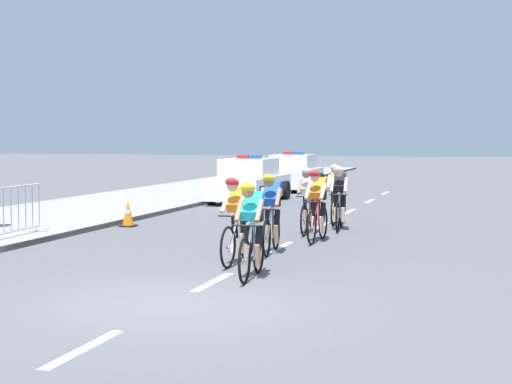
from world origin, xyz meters
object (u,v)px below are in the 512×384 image
(police_car_second, at_px, (294,174))
(traffic_cone_near, at_px, (128,214))
(cyclist_sixth, at_px, (336,194))
(cyclist_lead, at_px, (252,229))
(cyclist_seventh, at_px, (339,197))
(cyclist_third, at_px, (271,212))
(cyclist_fifth, at_px, (308,200))
(police_car_nearest, at_px, (250,182))
(crowd_barrier_middle, at_px, (11,212))
(cyclist_second, at_px, (237,219))
(cyclist_fourth, at_px, (317,205))

(police_car_second, relative_size, traffic_cone_near, 6.97)
(cyclist_sixth, bearing_deg, cyclist_lead, -88.50)
(cyclist_seventh, bearing_deg, traffic_cone_near, -172.04)
(cyclist_third, height_order, cyclist_fifth, same)
(police_car_nearest, distance_m, crowd_barrier_middle, 11.59)
(cyclist_lead, height_order, crowd_barrier_middle, cyclist_lead)
(cyclist_sixth, xyz_separation_m, traffic_cone_near, (-4.82, -1.95, -0.48))
(cyclist_second, bearing_deg, police_car_nearest, 106.21)
(cyclist_second, xyz_separation_m, cyclist_seventh, (0.76, 5.46, 0.00))
(crowd_barrier_middle, bearing_deg, cyclist_lead, -23.05)
(cyclist_lead, distance_m, cyclist_third, 2.71)
(cyclist_fifth, bearing_deg, cyclist_third, -89.68)
(cyclist_fourth, distance_m, cyclist_fifth, 1.44)
(cyclist_seventh, xyz_separation_m, crowd_barrier_middle, (-6.15, -4.17, -0.14))
(cyclist_second, xyz_separation_m, crowd_barrier_middle, (-5.39, 1.29, -0.14))
(cyclist_third, height_order, cyclist_fourth, same)
(cyclist_fifth, height_order, police_car_nearest, police_car_nearest)
(cyclist_fifth, bearing_deg, cyclist_seventh, 56.87)
(cyclist_lead, height_order, cyclist_third, same)
(cyclist_second, height_order, police_car_second, police_car_second)
(cyclist_third, bearing_deg, cyclist_second, -99.02)
(cyclist_third, distance_m, crowd_barrier_middle, 5.61)
(cyclist_fifth, xyz_separation_m, police_car_nearest, (-3.91, 8.14, -0.11))
(cyclist_third, relative_size, police_car_nearest, 0.39)
(cyclist_lead, bearing_deg, cyclist_seventh, 89.06)
(cyclist_lead, xyz_separation_m, cyclist_seventh, (0.11, 6.74, 0.00))
(cyclist_seventh, bearing_deg, crowd_barrier_middle, -145.82)
(cyclist_third, bearing_deg, traffic_cone_near, 144.00)
(cyclist_second, bearing_deg, cyclist_seventh, 82.08)
(cyclist_sixth, xyz_separation_m, cyclist_seventh, (0.32, -1.24, 0.00))
(cyclist_third, bearing_deg, cyclist_lead, -80.93)
(cyclist_third, distance_m, cyclist_fourth, 1.93)
(crowd_barrier_middle, bearing_deg, cyclist_second, -13.47)
(police_car_nearest, bearing_deg, cyclist_second, -73.79)
(cyclist_seventh, relative_size, crowd_barrier_middle, 0.74)
(cyclist_fourth, xyz_separation_m, police_car_nearest, (-4.41, 9.49, -0.11))
(cyclist_fifth, distance_m, traffic_cone_near, 4.61)
(cyclist_seventh, bearing_deg, police_car_second, 108.35)
(cyclist_third, relative_size, traffic_cone_near, 2.69)
(police_car_second, bearing_deg, cyclist_seventh, -71.65)
(cyclist_fifth, relative_size, cyclist_sixth, 1.00)
(cyclist_sixth, distance_m, cyclist_seventh, 1.28)
(cyclist_second, height_order, cyclist_seventh, same)
(cyclist_seventh, xyz_separation_m, police_car_nearest, (-4.47, 7.29, -0.11))
(cyclist_third, bearing_deg, cyclist_fifth, 90.32)
(crowd_barrier_middle, xyz_separation_m, traffic_cone_near, (1.00, 3.45, -0.34))
(cyclist_seventh, bearing_deg, cyclist_third, -97.54)
(cyclist_fifth, bearing_deg, crowd_barrier_middle, -149.28)
(cyclist_second, relative_size, cyclist_third, 1.00)
(cyclist_seventh, height_order, police_car_second, police_car_second)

